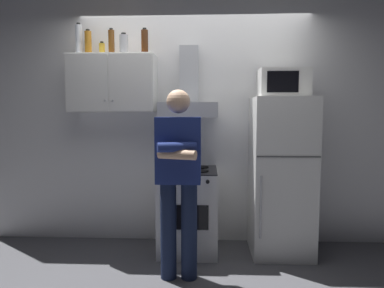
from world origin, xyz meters
name	(u,v)px	position (x,y,z in m)	size (l,w,h in m)	color
ground_plane	(192,260)	(0.00, 0.00, 0.00)	(7.00, 7.00, 0.00)	#4C4C51
back_wall_tiled	(194,121)	(0.00, 0.60, 1.35)	(4.80, 0.10, 2.70)	white
upper_cabinet	(113,84)	(-0.85, 0.37, 1.75)	(0.90, 0.37, 0.60)	white
stove_oven	(188,210)	(-0.05, 0.25, 0.43)	(0.60, 0.62, 0.87)	white
range_hood	(189,98)	(-0.05, 0.38, 1.60)	(0.60, 0.44, 0.75)	#B7BABF
refrigerator	(281,176)	(0.90, 0.25, 0.80)	(0.60, 0.62, 1.60)	white
microwave	(283,83)	(0.90, 0.27, 1.74)	(0.48, 0.37, 0.28)	silver
person_standing	(178,177)	(-0.10, -0.36, 0.90)	(0.38, 0.33, 1.64)	#192342
bottle_canister_steel	(124,44)	(-0.72, 0.34, 2.15)	(0.09, 0.09, 0.22)	#B2B5BA
bottle_spice_jar	(102,49)	(-0.96, 0.38, 2.11)	(0.06, 0.06, 0.14)	gold
bottle_vodka_clear	(79,40)	(-1.21, 0.39, 2.21)	(0.07, 0.07, 0.33)	silver
bottle_beer_brown	(111,42)	(-0.85, 0.35, 2.18)	(0.06, 0.06, 0.27)	brown
bottle_rum_dark	(145,42)	(-0.51, 0.36, 2.18)	(0.07, 0.07, 0.27)	#47230F
bottle_liquor_amber	(88,43)	(-1.10, 0.36, 2.17)	(0.07, 0.07, 0.26)	#B7721E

